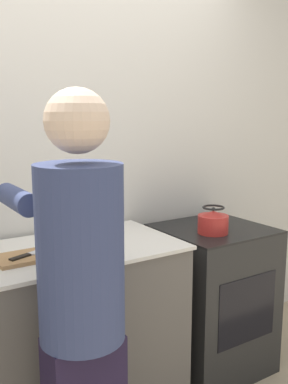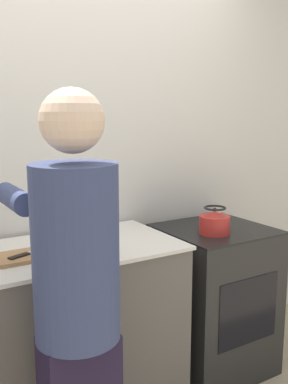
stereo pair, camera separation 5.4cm
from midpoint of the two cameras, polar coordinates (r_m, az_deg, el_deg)
The scene contains 7 objects.
wall_back at distance 2.40m, azimuth -12.54°, elevation 3.93°, with size 8.00×0.05×2.60m.
counter at distance 2.22m, azimuth -17.22°, elevation -19.73°, with size 1.62×0.62×0.92m.
oven at distance 2.73m, azimuth 8.44°, elevation -13.78°, with size 0.61×0.59×0.89m.
person at distance 1.60m, azimuth -9.46°, elevation -13.86°, with size 0.35×0.59×1.64m.
cutting_board at distance 2.00m, azimuth -15.25°, elevation -8.21°, with size 0.33×0.18×0.02m.
knife at distance 2.00m, azimuth -15.27°, elevation -7.85°, with size 0.25×0.12×0.01m.
kettle at distance 2.45m, azimuth 8.57°, elevation -3.97°, with size 0.17×0.17×0.15m.
Camera 1 is at (-0.84, -1.56, 1.55)m, focal length 40.00 mm.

